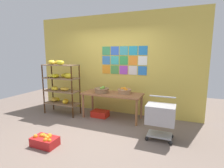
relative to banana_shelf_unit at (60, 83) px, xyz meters
The scene contains 9 objects.
ground 1.87m from the banana_shelf_unit, 33.17° to the right, with size 9.22×9.22×0.00m, color #736258.
back_wall_with_art 1.64m from the banana_shelf_unit, 28.91° to the left, with size 4.99×0.07×2.86m.
banana_shelf_unit is the anchor object (origin of this frame).
display_table 1.59m from the banana_shelf_unit, ahead, with size 1.62×0.66×0.70m.
fruit_basket_right 1.89m from the banana_shelf_unit, ahead, with size 0.37×0.37×0.17m.
fruit_basket_left 1.28m from the banana_shelf_unit, ahead, with size 0.40×0.40×0.18m.
produce_crate_under_table 1.47m from the banana_shelf_unit, ahead, with size 0.45×0.32×0.17m, color red.
orange_crate_foreground 2.05m from the banana_shelf_unit, 60.74° to the right, with size 0.49×0.30×0.23m.
shopping_cart 2.98m from the banana_shelf_unit, 10.53° to the right, with size 0.56×0.45×0.86m.
Camera 1 is at (1.90, -3.10, 1.72)m, focal length 27.77 mm.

